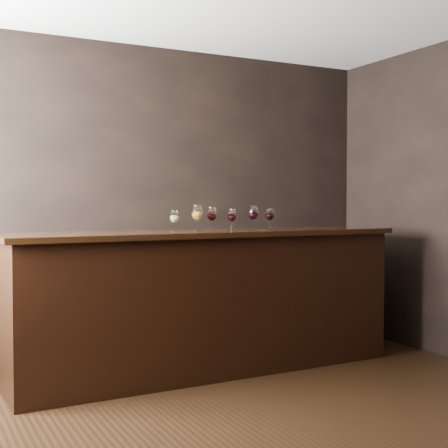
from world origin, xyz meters
name	(u,v)px	position (x,y,z in m)	size (l,w,h in m)	color
ground	(246,436)	(0.00, 0.00, 0.00)	(5.00, 5.00, 0.00)	black
room_shell	(202,127)	(-0.23, 0.11, 1.81)	(5.02, 4.52, 2.81)	black
bar_counter	(208,304)	(0.41, 1.37, 0.55)	(3.16, 0.68, 1.11)	black
bar_top	(208,233)	(0.41, 1.37, 1.13)	(3.26, 0.76, 0.04)	black
back_bar_shelf	(95,307)	(-0.34, 2.03, 0.48)	(2.67, 0.40, 0.96)	black
glass_white	(174,217)	(0.12, 1.39, 1.26)	(0.07, 0.07, 0.17)	white
glass_amber	(197,213)	(0.31, 1.36, 1.29)	(0.09, 0.09, 0.21)	white
glass_red_a	(212,215)	(0.46, 1.40, 1.28)	(0.08, 0.08, 0.19)	white
glass_red_b	(232,216)	(0.63, 1.38, 1.27)	(0.07, 0.07, 0.18)	white
glass_red_c	(253,213)	(0.81, 1.34, 1.29)	(0.09, 0.09, 0.21)	white
glass_red_d	(270,214)	(0.99, 1.37, 1.28)	(0.08, 0.08, 0.19)	white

